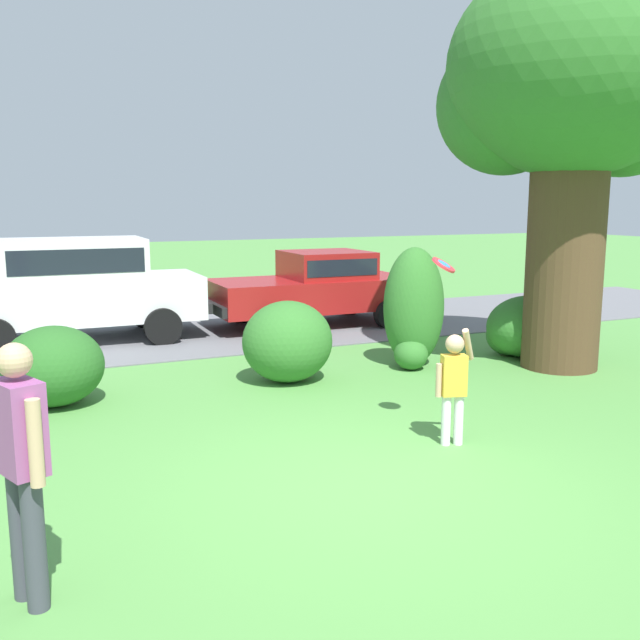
{
  "coord_description": "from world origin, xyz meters",
  "views": [
    {
      "loc": [
        -2.93,
        -5.35,
        2.6
      ],
      "look_at": [
        0.66,
        2.61,
        1.1
      ],
      "focal_mm": 39.03,
      "sensor_mm": 36.0,
      "label": 1
    }
  ],
  "objects_px": {
    "parked_suv": "(76,284)",
    "child_thrower": "(454,380)",
    "parked_sedan": "(317,285)",
    "frisbee": "(444,265)",
    "adult_onlooker": "(22,460)",
    "oak_tree_large": "(573,90)"
  },
  "relations": [
    {
      "from": "parked_suv",
      "to": "frisbee",
      "type": "bearing_deg",
      "value": -66.56
    },
    {
      "from": "oak_tree_large",
      "to": "parked_suv",
      "type": "relative_size",
      "value": 1.31
    },
    {
      "from": "oak_tree_large",
      "to": "parked_sedan",
      "type": "distance_m",
      "value": 6.29
    },
    {
      "from": "parked_sedan",
      "to": "child_thrower",
      "type": "height_order",
      "value": "parked_sedan"
    },
    {
      "from": "child_thrower",
      "to": "adult_onlooker",
      "type": "height_order",
      "value": "adult_onlooker"
    },
    {
      "from": "parked_sedan",
      "to": "frisbee",
      "type": "bearing_deg",
      "value": -103.07
    },
    {
      "from": "oak_tree_large",
      "to": "parked_sedan",
      "type": "height_order",
      "value": "oak_tree_large"
    },
    {
      "from": "child_thrower",
      "to": "adult_onlooker",
      "type": "relative_size",
      "value": 0.74
    },
    {
      "from": "parked_suv",
      "to": "child_thrower",
      "type": "distance_m",
      "value": 8.16
    },
    {
      "from": "adult_onlooker",
      "to": "oak_tree_large",
      "type": "bearing_deg",
      "value": 25.39
    },
    {
      "from": "adult_onlooker",
      "to": "parked_suv",
      "type": "bearing_deg",
      "value": 82.75
    },
    {
      "from": "parked_suv",
      "to": "child_thrower",
      "type": "xyz_separation_m",
      "value": [
        3.12,
        -7.53,
        -0.36
      ]
    },
    {
      "from": "adult_onlooker",
      "to": "frisbee",
      "type": "bearing_deg",
      "value": 21.23
    },
    {
      "from": "parked_sedan",
      "to": "child_thrower",
      "type": "bearing_deg",
      "value": -102.73
    },
    {
      "from": "parked_sedan",
      "to": "frisbee",
      "type": "relative_size",
      "value": 14.3
    },
    {
      "from": "parked_sedan",
      "to": "adult_onlooker",
      "type": "bearing_deg",
      "value": -124.28
    },
    {
      "from": "parked_sedan",
      "to": "parked_suv",
      "type": "relative_size",
      "value": 0.93
    },
    {
      "from": "parked_suv",
      "to": "parked_sedan",
      "type": "bearing_deg",
      "value": -3.04
    },
    {
      "from": "parked_sedan",
      "to": "parked_suv",
      "type": "height_order",
      "value": "parked_suv"
    },
    {
      "from": "frisbee",
      "to": "adult_onlooker",
      "type": "xyz_separation_m",
      "value": [
        -4.28,
        -1.66,
        -0.94
      ]
    },
    {
      "from": "oak_tree_large",
      "to": "parked_sedan",
      "type": "relative_size",
      "value": 1.4
    },
    {
      "from": "child_thrower",
      "to": "adult_onlooker",
      "type": "xyz_separation_m",
      "value": [
        -4.26,
        -1.38,
        0.27
      ]
    }
  ]
}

